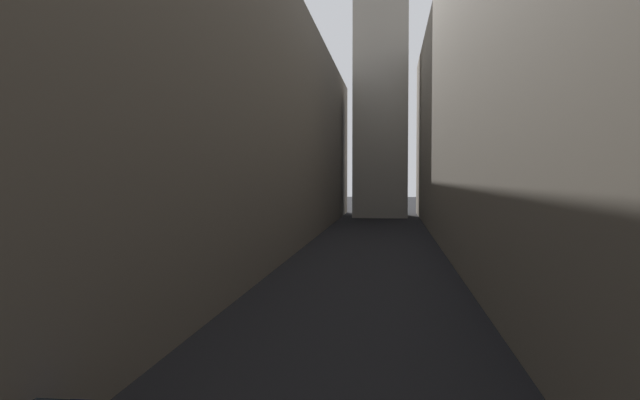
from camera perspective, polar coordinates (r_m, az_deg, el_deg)
name	(u,v)px	position (r m, az deg, el deg)	size (l,w,h in m)	color
ground_plane	(367,264)	(38.13, 4.59, -6.30)	(264.00, 264.00, 0.00)	black
building_block_left	(192,116)	(42.29, -12.46, 8.01)	(13.81, 108.00, 19.90)	#60594F
building_block_right	(554,88)	(41.46, 21.94, 10.18)	(13.12, 108.00, 23.01)	#756B5B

